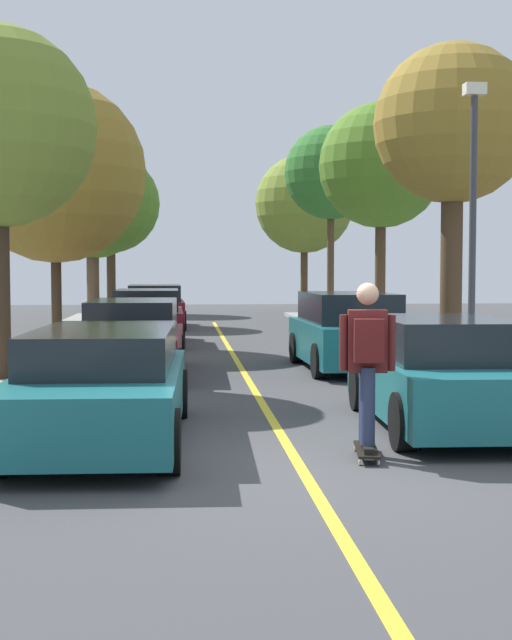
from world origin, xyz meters
TOP-DOWN VIEW (x-y plane):
  - ground at (0.00, 0.00)m, footprint 80.00×80.00m
  - center_line at (0.00, 4.00)m, footprint 0.12×39.20m
  - parked_car_left_nearest at (-2.06, 1.38)m, footprint 1.95×4.68m
  - parked_car_left_near at (-2.06, 7.68)m, footprint 1.91×4.44m
  - parked_car_left_far at (-2.06, 14.29)m, footprint 1.95×4.30m
  - parked_car_left_farthest at (-2.06, 20.85)m, footprint 2.08×4.48m
  - parked_car_right_nearest at (2.06, 1.93)m, footprint 1.94×4.21m
  - parked_car_right_near at (2.06, 8.21)m, footprint 1.94×4.08m
  - street_tree_left_near at (-4.22, 13.19)m, footprint 4.41×4.41m
  - street_tree_left_far at (-4.22, 22.15)m, footprint 4.21×4.21m
  - street_tree_left_farthest at (-4.22, 30.06)m, footprint 4.25×4.25m
  - street_tree_right_nearest at (4.22, 8.61)m, footprint 3.16×3.16m
  - street_tree_right_near at (4.22, 14.97)m, footprint 3.38×3.38m
  - street_tree_right_far at (4.22, 23.02)m, footprint 3.37×3.37m
  - street_tree_right_farthest at (4.22, 29.97)m, footprint 4.33×4.33m
  - fire_hydrant at (3.56, 6.96)m, footprint 0.20×0.20m
  - streetlamp at (3.81, 6.12)m, footprint 0.36×0.24m
  - skateboard at (0.74, 0.24)m, footprint 0.33×0.86m
  - skateboarder at (0.74, 0.21)m, footprint 0.59×0.71m

SIDE VIEW (x-z plane):
  - ground at x=0.00m, z-range 0.00..0.00m
  - center_line at x=0.00m, z-range 0.00..0.01m
  - skateboard at x=0.74m, z-range 0.04..0.14m
  - fire_hydrant at x=3.56m, z-range 0.14..0.84m
  - parked_car_left_nearest at x=-2.06m, z-range 0.01..1.29m
  - parked_car_right_nearest at x=2.06m, z-range -0.02..1.34m
  - parked_car_left_near at x=-2.06m, z-range -0.01..1.38m
  - parked_car_left_far at x=-2.06m, z-range -0.01..1.42m
  - parked_car_left_farthest at x=-2.06m, z-range 0.00..1.43m
  - parked_car_right_near at x=2.06m, z-range -0.01..1.49m
  - skateboarder at x=0.74m, z-range 0.21..1.94m
  - streetlamp at x=3.81m, z-range 0.53..5.51m
  - street_tree_left_near at x=-4.22m, z-range 1.12..7.49m
  - street_tree_left_far at x=-4.22m, z-range 1.21..7.59m
  - street_tree_right_near at x=4.22m, z-range 1.58..7.89m
  - street_tree_left_farthest at x=-4.22m, z-range 1.38..8.14m
  - street_tree_right_nearest at x=4.22m, z-range 1.64..7.93m
  - street_tree_right_farthest at x=4.22m, z-range 1.38..8.22m
  - street_tree_right_far at x=4.22m, z-range 1.92..8.90m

